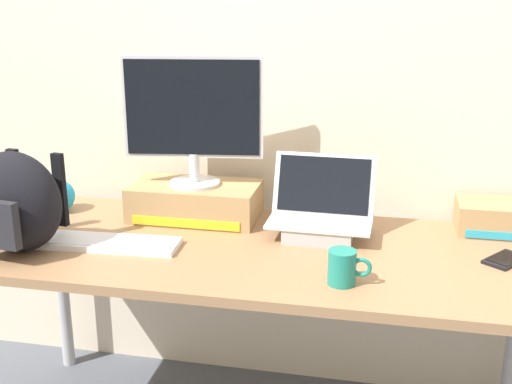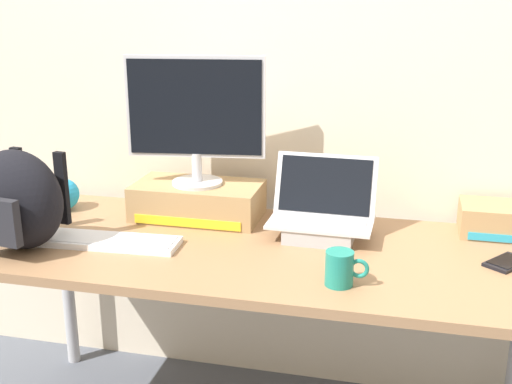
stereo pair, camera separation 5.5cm
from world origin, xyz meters
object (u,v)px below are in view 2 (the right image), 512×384
desktop_monitor (195,116)px  cell_phone (507,262)px  messenger_backpack (17,200)px  toner_box_yellow (198,201)px  plush_toy (63,194)px  external_keyboard (111,241)px  open_laptop (322,221)px  coffee_mug (340,268)px  toner_box_cyan (510,220)px

desktop_monitor → cell_phone: desktop_monitor is taller
desktop_monitor → messenger_backpack: (-0.45, -0.41, -0.21)m
toner_box_yellow → plush_toy: 0.51m
toner_box_yellow → external_keyboard: bearing=-120.5°
open_laptop → toner_box_yellow: bearing=170.6°
desktop_monitor → cell_phone: size_ratio=2.98×
coffee_mug → cell_phone: 0.53m
toner_box_yellow → desktop_monitor: 0.30m
external_keyboard → desktop_monitor: bearing=56.4°
cell_phone → toner_box_cyan: size_ratio=0.50×
desktop_monitor → coffee_mug: size_ratio=3.98×
plush_toy → cell_phone: bearing=-5.7°
open_laptop → external_keyboard: open_laptop is taller
desktop_monitor → coffee_mug: bearing=-46.5°
messenger_backpack → coffee_mug: messenger_backpack is taller
desktop_monitor → cell_phone: bearing=-18.4°
desktop_monitor → toner_box_cyan: bearing=-4.0°
desktop_monitor → toner_box_cyan: 1.10m
desktop_monitor → plush_toy: size_ratio=4.10×
cell_phone → messenger_backpack: bearing=-133.7°
desktop_monitor → open_laptop: 0.56m
desktop_monitor → toner_box_cyan: (1.06, 0.07, -0.31)m
external_keyboard → toner_box_cyan: toner_box_cyan is taller
messenger_backpack → coffee_mug: (1.00, -0.04, -0.11)m
toner_box_yellow → desktop_monitor: (0.00, -0.00, 0.30)m
open_laptop → cell_phone: open_laptop is taller
toner_box_cyan → plush_toy: bearing=-176.1°
external_keyboard → plush_toy: 0.43m
desktop_monitor → messenger_backpack: bearing=-145.7°
open_laptop → cell_phone: size_ratio=2.12×
desktop_monitor → external_keyboard: desktop_monitor is taller
messenger_backpack → cell_phone: size_ratio=2.07×
plush_toy → toner_box_cyan: 1.57m
toner_box_yellow → external_keyboard: (-0.19, -0.32, -0.05)m
toner_box_yellow → coffee_mug: 0.71m
external_keyboard → toner_box_cyan: 1.30m
messenger_backpack → toner_box_cyan: 1.58m
desktop_monitor → messenger_backpack: 0.64m
desktop_monitor → toner_box_cyan: size_ratio=1.49×
toner_box_yellow → plush_toy: toner_box_yellow is taller
external_keyboard → toner_box_cyan: (1.24, 0.39, 0.04)m
toner_box_yellow → messenger_backpack: messenger_backpack is taller
messenger_backpack → toner_box_yellow: bearing=50.2°
open_laptop → cell_phone: (0.57, -0.10, -0.05)m
plush_toy → toner_box_yellow: bearing=4.0°
open_laptop → messenger_backpack: messenger_backpack is taller
open_laptop → plush_toy: open_laptop is taller
messenger_backpack → toner_box_cyan: (1.50, 0.48, -0.11)m
open_laptop → messenger_backpack: bearing=-159.0°
open_laptop → messenger_backpack: (-0.90, -0.32, 0.10)m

